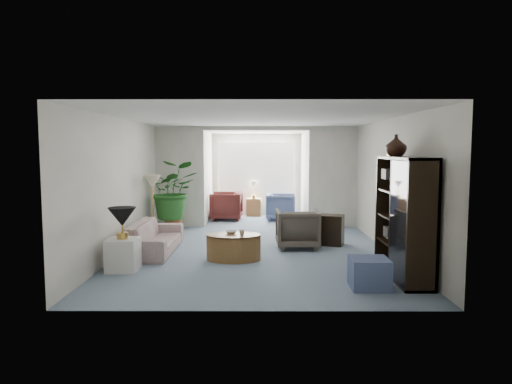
{
  "coord_description": "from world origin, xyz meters",
  "views": [
    {
      "loc": [
        0.03,
        -8.32,
        1.92
      ],
      "look_at": [
        0.0,
        0.6,
        1.1
      ],
      "focal_mm": 32.16,
      "sensor_mm": 36.0,
      "label": 1
    }
  ],
  "objects_px": {
    "table_lamp": "(122,217)",
    "side_table_dark": "(330,230)",
    "floor_lamp": "(152,182)",
    "sunroom_table": "(254,207)",
    "coffee_table": "(234,247)",
    "cabinet_urn": "(396,145)",
    "framed_picture": "(393,162)",
    "coffee_cup": "(242,233)",
    "entertainment_cabinet": "(404,218)",
    "sofa": "(155,237)",
    "sunroom_chair_blue": "(281,207)",
    "sunroom_chair_maroon": "(226,206)",
    "end_table": "(123,255)",
    "plant_pot": "(173,226)",
    "wingback_chair": "(297,229)",
    "coffee_bowl": "(231,232)",
    "ottoman": "(369,273)"
  },
  "relations": [
    {
      "from": "coffee_bowl",
      "to": "ottoman",
      "type": "distance_m",
      "value": 2.68
    },
    {
      "from": "floor_lamp",
      "to": "sofa",
      "type": "bearing_deg",
      "value": -76.1
    },
    {
      "from": "end_table",
      "to": "sunroom_table",
      "type": "relative_size",
      "value": 1.01
    },
    {
      "from": "coffee_cup",
      "to": "sunroom_table",
      "type": "xyz_separation_m",
      "value": [
        0.16,
        5.46,
        -0.24
      ]
    },
    {
      "from": "coffee_table",
      "to": "cabinet_urn",
      "type": "distance_m",
      "value": 3.21
    },
    {
      "from": "framed_picture",
      "to": "coffee_cup",
      "type": "bearing_deg",
      "value": -170.86
    },
    {
      "from": "coffee_table",
      "to": "sunroom_table",
      "type": "xyz_separation_m",
      "value": [
        0.31,
        5.36,
        0.03
      ]
    },
    {
      "from": "coffee_table",
      "to": "cabinet_urn",
      "type": "relative_size",
      "value": 2.74
    },
    {
      "from": "table_lamp",
      "to": "side_table_dark",
      "type": "xyz_separation_m",
      "value": [
        3.62,
        2.03,
        -0.56
      ]
    },
    {
      "from": "sofa",
      "to": "ottoman",
      "type": "xyz_separation_m",
      "value": [
        3.5,
        -2.24,
        -0.08
      ]
    },
    {
      "from": "framed_picture",
      "to": "coffee_table",
      "type": "height_order",
      "value": "framed_picture"
    },
    {
      "from": "side_table_dark",
      "to": "sunroom_chair_maroon",
      "type": "height_order",
      "value": "sunroom_chair_maroon"
    },
    {
      "from": "entertainment_cabinet",
      "to": "end_table",
      "type": "bearing_deg",
      "value": 175.52
    },
    {
      "from": "coffee_cup",
      "to": "sunroom_chair_blue",
      "type": "relative_size",
      "value": 0.13
    },
    {
      "from": "coffee_bowl",
      "to": "sunroom_table",
      "type": "height_order",
      "value": "sunroom_table"
    },
    {
      "from": "coffee_cup",
      "to": "sunroom_chair_maroon",
      "type": "xyz_separation_m",
      "value": [
        -0.59,
        4.71,
        -0.11
      ]
    },
    {
      "from": "sunroom_chair_maroon",
      "to": "side_table_dark",
      "type": "bearing_deg",
      "value": 38.56
    },
    {
      "from": "plant_pot",
      "to": "end_table",
      "type": "bearing_deg",
      "value": -93.04
    },
    {
      "from": "coffee_cup",
      "to": "ottoman",
      "type": "xyz_separation_m",
      "value": [
        1.83,
        -1.53,
        -0.29
      ]
    },
    {
      "from": "plant_pot",
      "to": "entertainment_cabinet",
      "type": "bearing_deg",
      "value": -41.8
    },
    {
      "from": "side_table_dark",
      "to": "sunroom_table",
      "type": "xyz_separation_m",
      "value": [
        -1.59,
        4.06,
        -0.05
      ]
    },
    {
      "from": "coffee_table",
      "to": "cabinet_urn",
      "type": "bearing_deg",
      "value": -12.34
    },
    {
      "from": "plant_pot",
      "to": "coffee_table",
      "type": "bearing_deg",
      "value": -59.78
    },
    {
      "from": "coffee_table",
      "to": "plant_pot",
      "type": "distance_m",
      "value": 3.06
    },
    {
      "from": "coffee_cup",
      "to": "ottoman",
      "type": "height_order",
      "value": "coffee_cup"
    },
    {
      "from": "plant_pot",
      "to": "coffee_cup",
      "type": "bearing_deg",
      "value": -58.37
    },
    {
      "from": "ottoman",
      "to": "sunroom_chair_blue",
      "type": "height_order",
      "value": "sunroom_chair_blue"
    },
    {
      "from": "side_table_dark",
      "to": "sunroom_table",
      "type": "bearing_deg",
      "value": 111.41
    },
    {
      "from": "floor_lamp",
      "to": "entertainment_cabinet",
      "type": "relative_size",
      "value": 0.2
    },
    {
      "from": "sofa",
      "to": "sunroom_chair_blue",
      "type": "bearing_deg",
      "value": -32.69
    },
    {
      "from": "coffee_cup",
      "to": "sunroom_chair_maroon",
      "type": "height_order",
      "value": "sunroom_chair_maroon"
    },
    {
      "from": "coffee_table",
      "to": "sunroom_table",
      "type": "relative_size",
      "value": 1.85
    },
    {
      "from": "coffee_table",
      "to": "entertainment_cabinet",
      "type": "relative_size",
      "value": 0.52
    },
    {
      "from": "coffee_bowl",
      "to": "sunroom_chair_blue",
      "type": "height_order",
      "value": "sunroom_chair_blue"
    },
    {
      "from": "framed_picture",
      "to": "end_table",
      "type": "distance_m",
      "value": 4.91
    },
    {
      "from": "framed_picture",
      "to": "end_table",
      "type": "height_order",
      "value": "framed_picture"
    },
    {
      "from": "end_table",
      "to": "entertainment_cabinet",
      "type": "relative_size",
      "value": 0.28
    },
    {
      "from": "ottoman",
      "to": "sunroom_chair_blue",
      "type": "relative_size",
      "value": 0.66
    },
    {
      "from": "coffee_table",
      "to": "sunroom_chair_maroon",
      "type": "distance_m",
      "value": 4.63
    },
    {
      "from": "wingback_chair",
      "to": "sunroom_chair_maroon",
      "type": "bearing_deg",
      "value": -66.77
    },
    {
      "from": "table_lamp",
      "to": "sunroom_chair_blue",
      "type": "height_order",
      "value": "table_lamp"
    },
    {
      "from": "table_lamp",
      "to": "side_table_dark",
      "type": "relative_size",
      "value": 0.72
    },
    {
      "from": "floor_lamp",
      "to": "wingback_chair",
      "type": "height_order",
      "value": "floor_lamp"
    },
    {
      "from": "framed_picture",
      "to": "coffee_cup",
      "type": "xyz_separation_m",
      "value": [
        -2.7,
        -0.43,
        -1.2
      ]
    },
    {
      "from": "sofa",
      "to": "coffee_table",
      "type": "bearing_deg",
      "value": -111.93
    },
    {
      "from": "cabinet_urn",
      "to": "plant_pot",
      "type": "bearing_deg",
      "value": 142.26
    },
    {
      "from": "coffee_cup",
      "to": "cabinet_urn",
      "type": "height_order",
      "value": "cabinet_urn"
    },
    {
      "from": "sunroom_chair_blue",
      "to": "entertainment_cabinet",
      "type": "bearing_deg",
      "value": -161.36
    },
    {
      "from": "floor_lamp",
      "to": "sunroom_table",
      "type": "relative_size",
      "value": 0.7
    },
    {
      "from": "coffee_table",
      "to": "ottoman",
      "type": "distance_m",
      "value": 2.56
    }
  ]
}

